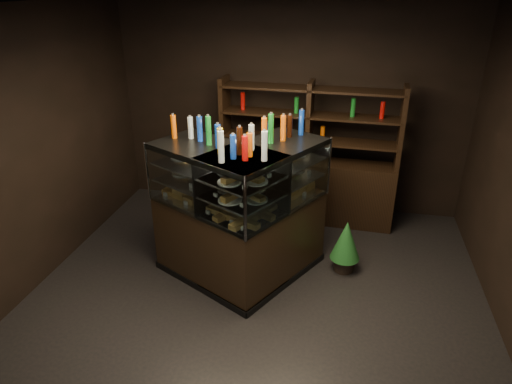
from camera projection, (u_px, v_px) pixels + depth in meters
The scene contains 7 objects.
ground at pixel (254, 301), 4.99m from camera, with size 5.00×5.00×0.00m, color black.
room_shell at pixel (254, 131), 4.16m from camera, with size 5.02×5.02×3.01m.
display_case at pixel (242, 236), 5.20m from camera, with size 2.00×1.65×1.61m.
food_display at pixel (241, 184), 4.92m from camera, with size 1.55×1.25×0.49m.
bottles_top at pixel (240, 135), 4.69m from camera, with size 1.38×1.11×0.30m.
potted_conifer at pixel (346, 239), 5.34m from camera, with size 0.35×0.35×0.75m.
back_shelving at pixel (306, 180), 6.49m from camera, with size 2.46×0.51×2.00m.
Camera 1 is at (0.83, -3.92, 3.20)m, focal length 32.00 mm.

